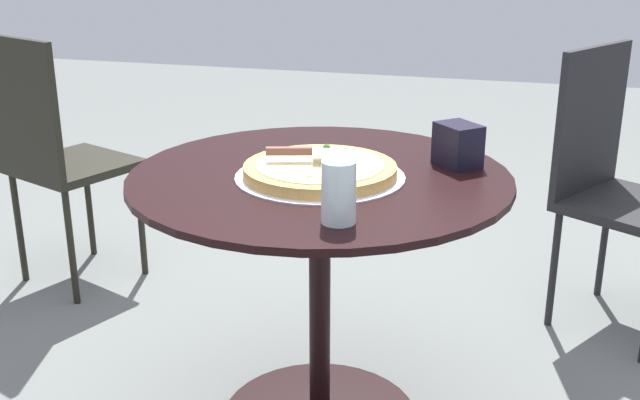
% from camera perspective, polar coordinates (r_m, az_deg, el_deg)
% --- Properties ---
extents(patio_table, '(0.93, 0.93, 0.70)m').
position_cam_1_polar(patio_table, '(1.96, -0.02, -3.38)').
color(patio_table, black).
rests_on(patio_table, ground).
extents(pizza_on_tray, '(0.41, 0.41, 0.05)m').
position_cam_1_polar(pizza_on_tray, '(1.87, 0.01, 2.13)').
color(pizza_on_tray, silver).
rests_on(pizza_on_tray, patio_table).
extents(pizza_server, '(0.11, 0.22, 0.02)m').
position_cam_1_polar(pizza_server, '(1.87, -0.72, 3.47)').
color(pizza_server, silver).
rests_on(pizza_server, pizza_on_tray).
extents(drinking_cup, '(0.07, 0.07, 0.13)m').
position_cam_1_polar(drinking_cup, '(1.57, 1.36, 0.58)').
color(drinking_cup, silver).
rests_on(drinking_cup, patio_table).
extents(napkin_dispenser, '(0.13, 0.13, 0.11)m').
position_cam_1_polar(napkin_dispenser, '(1.98, 9.94, 3.95)').
color(napkin_dispenser, black).
rests_on(napkin_dispenser, patio_table).
extents(patio_chair_near, '(0.48, 0.48, 0.92)m').
position_cam_1_polar(patio_chair_near, '(2.92, -18.73, 3.62)').
color(patio_chair_near, black).
rests_on(patio_chair_near, ground).
extents(patio_chair_corner, '(0.53, 0.53, 0.91)m').
position_cam_1_polar(patio_chair_corner, '(2.69, 20.46, 1.78)').
color(patio_chair_corner, black).
rests_on(patio_chair_corner, ground).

